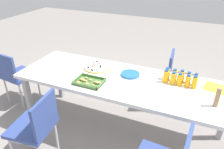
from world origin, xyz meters
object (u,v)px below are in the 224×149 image
(snack_tray, at_px, (89,82))
(plate_stack, at_px, (130,74))
(fruit_pizza, at_px, (97,67))
(juice_bottle_9, at_px, (166,76))
(juice_bottle_4, at_px, (167,74))
(napkin_stack, at_px, (59,63))
(party_table, at_px, (123,84))
(chair_near_left, at_px, (178,76))
(paper_folder, at_px, (217,88))
(juice_bottle_7, at_px, (180,80))
(juice_bottle_5, at_px, (195,83))
(chair_end, at_px, (15,74))
(cardboard_tube, at_px, (217,97))
(juice_bottle_2, at_px, (182,76))
(chair_far_right, at_px, (37,125))
(juice_bottle_0, at_px, (195,80))
(juice_bottle_8, at_px, (173,78))
(juice_bottle_3, at_px, (174,75))
(juice_bottle_6, at_px, (188,81))
(juice_bottle_1, at_px, (188,78))

(snack_tray, height_order, plate_stack, snack_tray)
(fruit_pizza, relative_size, snack_tray, 1.09)
(juice_bottle_9, bearing_deg, juice_bottle_4, -90.40)
(napkin_stack, bearing_deg, party_table, 176.01)
(chair_near_left, distance_m, paper_folder, 0.77)
(juice_bottle_7, relative_size, juice_bottle_9, 0.94)
(juice_bottle_5, bearing_deg, snack_tray, 17.88)
(napkin_stack, bearing_deg, juice_bottle_5, -177.80)
(chair_end, distance_m, cardboard_tube, 2.59)
(fruit_pizza, bearing_deg, juice_bottle_2, -176.86)
(cardboard_tube, bearing_deg, chair_far_right, 22.84)
(juice_bottle_0, xyz_separation_m, snack_tray, (1.07, 0.42, -0.05))
(juice_bottle_8, bearing_deg, juice_bottle_3, -89.11)
(chair_end, relative_size, juice_bottle_0, 6.01)
(chair_near_left, relative_size, juice_bottle_0, 6.01)
(juice_bottle_3, height_order, juice_bottle_4, same)
(juice_bottle_2, bearing_deg, cardboard_tube, 136.72)
(juice_bottle_6, height_order, juice_bottle_7, juice_bottle_7)
(juice_bottle_9, distance_m, snack_tray, 0.84)
(chair_near_left, height_order, juice_bottle_7, juice_bottle_7)
(fruit_pizza, height_order, snack_tray, fruit_pizza)
(chair_far_right, height_order, snack_tray, chair_far_right)
(juice_bottle_8, xyz_separation_m, paper_folder, (-0.45, -0.09, -0.06))
(chair_near_left, xyz_separation_m, juice_bottle_1, (-0.15, 0.58, 0.30))
(plate_stack, bearing_deg, chair_near_left, -126.66)
(juice_bottle_8, height_order, snack_tray, juice_bottle_8)
(chair_end, height_order, juice_bottle_8, juice_bottle_8)
(juice_bottle_1, relative_size, cardboard_tube, 0.70)
(juice_bottle_0, bearing_deg, juice_bottle_1, -6.32)
(juice_bottle_5, height_order, juice_bottle_6, juice_bottle_5)
(juice_bottle_0, distance_m, snack_tray, 1.15)
(juice_bottle_2, relative_size, juice_bottle_9, 0.97)
(juice_bottle_0, bearing_deg, paper_folder, -176.57)
(chair_near_left, relative_size, paper_folder, 3.19)
(juice_bottle_1, bearing_deg, paper_folder, -178.91)
(chair_near_left, bearing_deg, plate_stack, -40.18)
(juice_bottle_4, xyz_separation_m, juice_bottle_8, (-0.08, 0.08, 0.00))
(juice_bottle_3, relative_size, juice_bottle_8, 0.99)
(juice_bottle_5, bearing_deg, juice_bottle_8, 0.04)
(juice_bottle_1, xyz_separation_m, juice_bottle_6, (-0.00, 0.08, 0.00))
(juice_bottle_5, relative_size, snack_tray, 0.47)
(juice_bottle_1, xyz_separation_m, juice_bottle_7, (0.08, 0.08, 0.00))
(juice_bottle_1, xyz_separation_m, snack_tray, (0.99, 0.42, -0.05))
(juice_bottle_4, distance_m, napkin_stack, 1.37)
(juice_bottle_6, bearing_deg, juice_bottle_5, 175.26)
(juice_bottle_8, relative_size, juice_bottle_9, 0.95)
(juice_bottle_4, bearing_deg, cardboard_tube, 146.65)
(snack_tray, bearing_deg, juice_bottle_7, -159.30)
(juice_bottle_6, bearing_deg, snack_tray, 19.31)
(party_table, xyz_separation_m, napkin_stack, (0.91, -0.06, 0.07))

